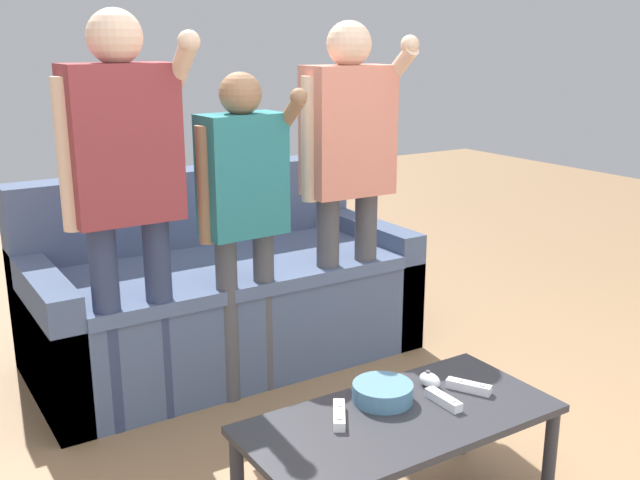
{
  "coord_description": "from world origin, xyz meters",
  "views": [
    {
      "loc": [
        -1.45,
        -1.79,
        1.54
      ],
      "look_at": [
        -0.08,
        0.36,
        0.83
      ],
      "focal_mm": 41.16,
      "sensor_mm": 36.0,
      "label": 1
    }
  ],
  "objects_px": {
    "game_remote_wand_far": "(339,415)",
    "game_remote_wand_spare": "(469,387)",
    "couch": "(220,295)",
    "game_remote_nunchuk": "(430,380)",
    "coffee_table": "(400,429)",
    "player_right": "(348,157)",
    "snack_bowl": "(383,392)",
    "game_remote_wand_near": "(443,400)",
    "player_left": "(125,175)",
    "player_center": "(244,200)"
  },
  "relations": [
    {
      "from": "player_left",
      "to": "player_center",
      "type": "relative_size",
      "value": 1.17
    },
    {
      "from": "game_remote_wand_far",
      "to": "couch",
      "type": "bearing_deg",
      "value": 79.76
    },
    {
      "from": "coffee_table",
      "to": "game_remote_wand_far",
      "type": "xyz_separation_m",
      "value": [
        -0.18,
        0.08,
        0.06
      ]
    },
    {
      "from": "coffee_table",
      "to": "game_remote_wand_near",
      "type": "xyz_separation_m",
      "value": [
        0.16,
        -0.02,
        0.06
      ]
    },
    {
      "from": "snack_bowl",
      "to": "player_left",
      "type": "bearing_deg",
      "value": 116.54
    },
    {
      "from": "game_remote_wand_near",
      "to": "game_remote_wand_far",
      "type": "distance_m",
      "value": 0.36
    },
    {
      "from": "player_left",
      "to": "coffee_table",
      "type": "bearing_deg",
      "value": -66.28
    },
    {
      "from": "player_right",
      "to": "game_remote_wand_near",
      "type": "height_order",
      "value": "player_right"
    },
    {
      "from": "game_remote_wand_near",
      "to": "game_remote_wand_far",
      "type": "relative_size",
      "value": 0.95
    },
    {
      "from": "couch",
      "to": "game_remote_nunchuk",
      "type": "height_order",
      "value": "couch"
    },
    {
      "from": "snack_bowl",
      "to": "game_remote_wand_far",
      "type": "relative_size",
      "value": 1.29
    },
    {
      "from": "couch",
      "to": "player_left",
      "type": "relative_size",
      "value": 1.1
    },
    {
      "from": "game_remote_nunchuk",
      "to": "game_remote_wand_far",
      "type": "distance_m",
      "value": 0.39
    },
    {
      "from": "coffee_table",
      "to": "couch",
      "type": "bearing_deg",
      "value": 86.82
    },
    {
      "from": "snack_bowl",
      "to": "game_remote_wand_spare",
      "type": "bearing_deg",
      "value": -19.12
    },
    {
      "from": "game_remote_nunchuk",
      "to": "game_remote_wand_far",
      "type": "relative_size",
      "value": 0.57
    },
    {
      "from": "game_remote_wand_near",
      "to": "couch",
      "type": "bearing_deg",
      "value": 92.93
    },
    {
      "from": "game_remote_wand_far",
      "to": "player_left",
      "type": "bearing_deg",
      "value": 106.74
    },
    {
      "from": "couch",
      "to": "player_right",
      "type": "height_order",
      "value": "player_right"
    },
    {
      "from": "snack_bowl",
      "to": "game_remote_wand_near",
      "type": "height_order",
      "value": "snack_bowl"
    },
    {
      "from": "coffee_table",
      "to": "player_center",
      "type": "height_order",
      "value": "player_center"
    },
    {
      "from": "player_left",
      "to": "game_remote_wand_far",
      "type": "bearing_deg",
      "value": -73.26
    },
    {
      "from": "snack_bowl",
      "to": "game_remote_wand_far",
      "type": "height_order",
      "value": "snack_bowl"
    },
    {
      "from": "player_center",
      "to": "game_remote_wand_far",
      "type": "xyz_separation_m",
      "value": [
        -0.19,
        -1.0,
        -0.48
      ]
    },
    {
      "from": "player_center",
      "to": "game_remote_wand_near",
      "type": "height_order",
      "value": "player_center"
    },
    {
      "from": "game_remote_wand_spare",
      "to": "player_center",
      "type": "bearing_deg",
      "value": 105.05
    },
    {
      "from": "player_center",
      "to": "player_right",
      "type": "height_order",
      "value": "player_right"
    },
    {
      "from": "couch",
      "to": "player_right",
      "type": "bearing_deg",
      "value": -41.5
    },
    {
      "from": "player_center",
      "to": "couch",
      "type": "bearing_deg",
      "value": 80.47
    },
    {
      "from": "snack_bowl",
      "to": "game_remote_wand_spare",
      "type": "relative_size",
      "value": 1.33
    },
    {
      "from": "game_remote_wand_near",
      "to": "game_remote_wand_spare",
      "type": "distance_m",
      "value": 0.14
    },
    {
      "from": "game_remote_nunchuk",
      "to": "player_left",
      "type": "relative_size",
      "value": 0.05
    },
    {
      "from": "player_right",
      "to": "game_remote_nunchuk",
      "type": "bearing_deg",
      "value": -109.18
    },
    {
      "from": "player_left",
      "to": "player_right",
      "type": "bearing_deg",
      "value": 0.96
    },
    {
      "from": "couch",
      "to": "player_left",
      "type": "distance_m",
      "value": 1.02
    },
    {
      "from": "couch",
      "to": "coffee_table",
      "type": "height_order",
      "value": "couch"
    },
    {
      "from": "game_remote_wand_far",
      "to": "game_remote_wand_near",
      "type": "bearing_deg",
      "value": -16.09
    },
    {
      "from": "snack_bowl",
      "to": "player_left",
      "type": "height_order",
      "value": "player_left"
    },
    {
      "from": "snack_bowl",
      "to": "game_remote_wand_near",
      "type": "distance_m",
      "value": 0.2
    },
    {
      "from": "game_remote_nunchuk",
      "to": "player_left",
      "type": "distance_m",
      "value": 1.36
    },
    {
      "from": "game_remote_wand_near",
      "to": "snack_bowl",
      "type": "bearing_deg",
      "value": 140.92
    },
    {
      "from": "game_remote_nunchuk",
      "to": "game_remote_wand_near",
      "type": "height_order",
      "value": "game_remote_nunchuk"
    },
    {
      "from": "game_remote_wand_far",
      "to": "game_remote_wand_spare",
      "type": "xyz_separation_m",
      "value": [
        0.48,
        -0.07,
        0.0
      ]
    },
    {
      "from": "snack_bowl",
      "to": "player_center",
      "type": "distance_m",
      "value": 1.08
    },
    {
      "from": "snack_bowl",
      "to": "game_remote_wand_far",
      "type": "distance_m",
      "value": 0.19
    },
    {
      "from": "game_remote_wand_far",
      "to": "game_remote_wand_spare",
      "type": "relative_size",
      "value": 1.03
    },
    {
      "from": "player_center",
      "to": "game_remote_wand_near",
      "type": "relative_size",
      "value": 9.65
    },
    {
      "from": "snack_bowl",
      "to": "game_remote_wand_spare",
      "type": "height_order",
      "value": "snack_bowl"
    },
    {
      "from": "game_remote_nunchuk",
      "to": "player_center",
      "type": "bearing_deg",
      "value": 101.45
    },
    {
      "from": "player_left",
      "to": "game_remote_wand_spare",
      "type": "distance_m",
      "value": 1.48
    }
  ]
}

